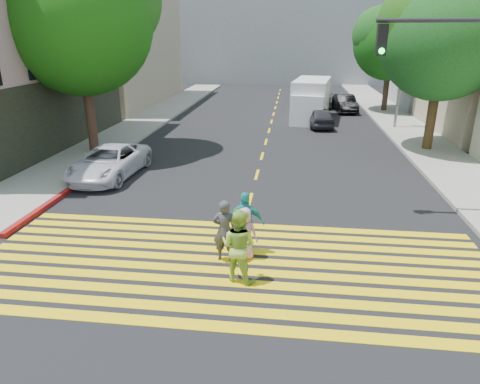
% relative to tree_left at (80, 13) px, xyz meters
% --- Properties ---
extents(ground, '(120.00, 120.00, 0.00)m').
position_rel_tree_left_xyz_m(ground, '(8.45, -11.82, -6.56)').
color(ground, black).
extents(sidewalk_left, '(3.00, 40.00, 0.15)m').
position_rel_tree_left_xyz_m(sidewalk_left, '(-0.05, 10.18, -6.48)').
color(sidewalk_left, gray).
rests_on(sidewalk_left, ground).
extents(sidewalk_right, '(3.00, 60.00, 0.15)m').
position_rel_tree_left_xyz_m(sidewalk_right, '(16.95, 3.18, -6.48)').
color(sidewalk_right, gray).
rests_on(sidewalk_right, ground).
extents(curb_red, '(0.20, 8.00, 0.16)m').
position_rel_tree_left_xyz_m(curb_red, '(1.55, -5.82, -6.48)').
color(curb_red, maroon).
rests_on(curb_red, ground).
extents(crosswalk, '(13.40, 5.30, 0.01)m').
position_rel_tree_left_xyz_m(crosswalk, '(8.45, -10.54, -6.55)').
color(crosswalk, yellow).
rests_on(crosswalk, ground).
extents(lane_line, '(0.12, 34.40, 0.01)m').
position_rel_tree_left_xyz_m(lane_line, '(8.45, 10.68, -6.55)').
color(lane_line, yellow).
rests_on(lane_line, ground).
extents(building_left_tan, '(12.00, 16.00, 10.00)m').
position_rel_tree_left_xyz_m(building_left_tan, '(-7.55, 16.18, -1.56)').
color(building_left_tan, tan).
rests_on(building_left_tan, ground).
extents(building_right_grey, '(10.00, 10.00, 10.00)m').
position_rel_tree_left_xyz_m(building_right_grey, '(23.45, 18.18, -1.56)').
color(building_right_grey, gray).
rests_on(building_right_grey, ground).
extents(backdrop_block, '(30.00, 8.00, 12.00)m').
position_rel_tree_left_xyz_m(backdrop_block, '(8.45, 36.18, -0.56)').
color(backdrop_block, gray).
rests_on(backdrop_block, ground).
extents(tree_left, '(8.84, 8.82, 9.73)m').
position_rel_tree_left_xyz_m(tree_left, '(0.00, 0.00, 0.00)').
color(tree_left, '#402F22').
rests_on(tree_left, ground).
extents(tree_right_near, '(7.60, 7.28, 8.60)m').
position_rel_tree_left_xyz_m(tree_right_near, '(16.84, 2.18, -0.74)').
color(tree_right_near, '#3A2A13').
rests_on(tree_right_near, ground).
extents(tree_right_far, '(6.18, 5.67, 8.03)m').
position_rel_tree_left_xyz_m(tree_right_far, '(16.93, 14.18, -1.14)').
color(tree_right_far, '#3E2722').
rests_on(tree_right_far, ground).
extents(pedestrian_man, '(0.62, 0.41, 1.69)m').
position_rel_tree_left_xyz_m(pedestrian_man, '(8.22, -10.25, -5.71)').
color(pedestrian_man, '#3A3A3F').
rests_on(pedestrian_man, ground).
extents(pedestrian_woman, '(1.07, 0.95, 1.83)m').
position_rel_tree_left_xyz_m(pedestrian_woman, '(8.70, -11.18, -5.64)').
color(pedestrian_woman, '#9AC543').
rests_on(pedestrian_woman, ground).
extents(pedestrian_child, '(0.77, 0.59, 1.42)m').
position_rel_tree_left_xyz_m(pedestrian_child, '(8.72, -10.06, -5.85)').
color(pedestrian_child, pink).
rests_on(pedestrian_child, ground).
extents(pedestrian_extra, '(1.02, 0.45, 1.73)m').
position_rel_tree_left_xyz_m(pedestrian_extra, '(8.71, -9.74, -5.69)').
color(pedestrian_extra, teal).
rests_on(pedestrian_extra, ground).
extents(white_sedan, '(2.41, 4.77, 1.29)m').
position_rel_tree_left_xyz_m(white_sedan, '(2.35, -3.82, -5.91)').
color(white_sedan, silver).
rests_on(white_sedan, ground).
extents(dark_car_near, '(1.90, 3.82, 1.25)m').
position_rel_tree_left_xyz_m(dark_car_near, '(11.60, 7.75, -5.93)').
color(dark_car_near, '#292730').
rests_on(dark_car_near, ground).
extents(silver_car, '(2.66, 5.10, 1.41)m').
position_rel_tree_left_xyz_m(silver_car, '(12.21, 16.55, -5.85)').
color(silver_car, '#A8AAB3').
rests_on(silver_car, ground).
extents(dark_car_parked, '(1.74, 4.03, 1.29)m').
position_rel_tree_left_xyz_m(dark_car_parked, '(13.85, 13.87, -5.91)').
color(dark_car_parked, black).
rests_on(dark_car_parked, ground).
extents(white_van, '(2.93, 6.06, 2.75)m').
position_rel_tree_left_xyz_m(white_van, '(11.08, 10.20, -5.25)').
color(white_van, silver).
rests_on(white_van, ground).
extents(traffic_signal, '(4.38, 0.41, 6.43)m').
position_rel_tree_left_xyz_m(traffic_signal, '(15.24, -6.38, -2.40)').
color(traffic_signal, '#333335').
rests_on(traffic_signal, ground).
extents(street_lamp, '(2.02, 0.40, 8.92)m').
position_rel_tree_left_xyz_m(street_lamp, '(16.11, 7.61, -1.44)').
color(street_lamp, gray).
rests_on(street_lamp, ground).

